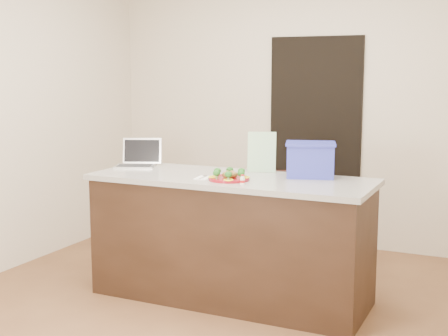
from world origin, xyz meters
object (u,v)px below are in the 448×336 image
at_px(yogurt_bottle, 243,180).
at_px(laptop, 138,159).
at_px(napkin, 207,178).
at_px(island, 231,238).
at_px(blue_box, 310,159).
at_px(chair, 284,216).
at_px(plate, 229,179).

height_order(yogurt_bottle, laptop, laptop).
bearing_deg(napkin, island, 47.95).
height_order(island, yogurt_bottle, yogurt_bottle).
distance_m(napkin, laptop, 0.81).
xyz_separation_m(island, yogurt_bottle, (0.20, -0.25, 0.49)).
xyz_separation_m(island, napkin, (-0.12, -0.14, 0.46)).
height_order(blue_box, chair, blue_box).
relative_size(yogurt_bottle, chair, 0.08).
bearing_deg(yogurt_bottle, napkin, 160.16).
relative_size(blue_box, chair, 0.48).
bearing_deg(laptop, napkin, -42.93).
relative_size(laptop, chair, 0.44).
distance_m(yogurt_bottle, laptop, 1.15).
relative_size(plate, yogurt_bottle, 4.24).
distance_m(plate, blue_box, 0.61).
relative_size(laptop, blue_box, 0.90).
bearing_deg(napkin, chair, 72.93).
distance_m(island, napkin, 0.50).
distance_m(island, plate, 0.49).
height_order(island, napkin, napkin).
bearing_deg(chair, yogurt_bottle, -106.52).
height_order(plate, chair, plate).
xyz_separation_m(island, chair, (0.15, 0.75, 0.02)).
relative_size(island, plate, 7.15).
bearing_deg(napkin, plate, 0.10).
relative_size(napkin, yogurt_bottle, 2.22).
bearing_deg(yogurt_bottle, plate, 142.56).
xyz_separation_m(island, plate, (0.05, -0.14, 0.47)).
distance_m(napkin, blue_box, 0.75).
relative_size(yogurt_bottle, laptop, 0.18).
height_order(napkin, chair, napkin).
bearing_deg(plate, island, 109.61).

